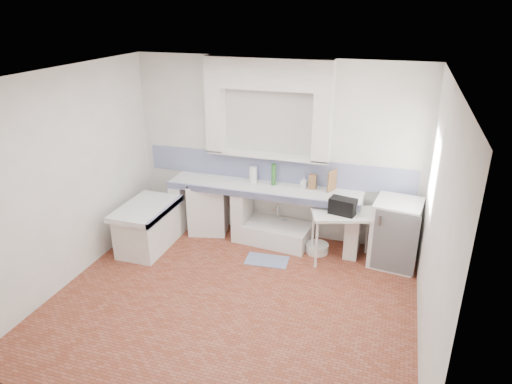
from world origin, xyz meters
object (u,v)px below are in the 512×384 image
(sink, at_px, (274,233))
(stove, at_px, (209,207))
(fridge, at_px, (395,233))
(side_table, at_px, (343,237))

(sink, bearing_deg, stove, -176.39)
(stove, height_order, fridge, fridge)
(sink, relative_size, side_table, 1.25)
(side_table, bearing_deg, stove, 154.21)
(stove, distance_m, sink, 1.16)
(sink, height_order, side_table, side_table)
(sink, xyz_separation_m, side_table, (1.10, -0.26, 0.24))
(stove, xyz_separation_m, side_table, (2.23, -0.30, -0.04))
(side_table, bearing_deg, sink, 148.91)
(fridge, bearing_deg, side_table, -160.90)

